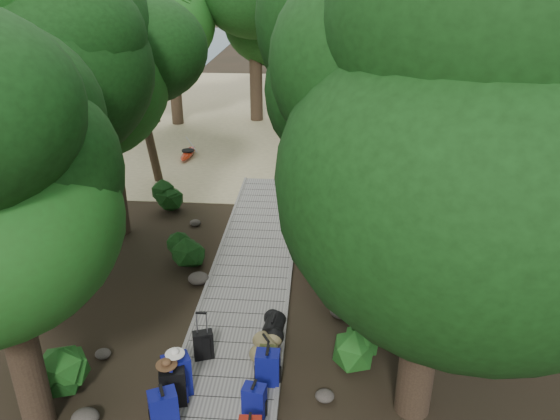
# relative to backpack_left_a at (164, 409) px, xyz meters

# --- Properties ---
(ground) EXTENTS (120.00, 120.00, 0.00)m
(ground) POSITION_rel_backpack_left_a_xyz_m (0.78, 4.27, -0.53)
(ground) COLOR black
(ground) RESTS_ON ground
(sand_beach) EXTENTS (40.00, 22.00, 0.02)m
(sand_beach) POSITION_rel_backpack_left_a_xyz_m (0.78, 20.27, -0.52)
(sand_beach) COLOR tan
(sand_beach) RESTS_ON ground
(boardwalk) EXTENTS (2.00, 12.00, 0.12)m
(boardwalk) POSITION_rel_backpack_left_a_xyz_m (0.78, 5.27, -0.47)
(boardwalk) COLOR gray
(boardwalk) RESTS_ON ground
(backpack_left_a) EXTENTS (0.53, 0.47, 0.83)m
(backpack_left_a) POSITION_rel_backpack_left_a_xyz_m (0.00, 0.00, 0.00)
(backpack_left_a) COLOR navy
(backpack_left_a) RESTS_ON boardwalk
(backpack_left_b) EXTENTS (0.49, 0.40, 0.79)m
(backpack_left_b) POSITION_rel_backpack_left_a_xyz_m (-0.00, 0.59, -0.02)
(backpack_left_b) COLOR black
(backpack_left_b) RESTS_ON boardwalk
(backpack_left_c) EXTENTS (0.56, 0.50, 0.86)m
(backpack_left_c) POSITION_rel_backpack_left_a_xyz_m (0.01, 0.82, 0.01)
(backpack_left_c) COLOR navy
(backpack_left_c) RESTS_ON boardwalk
(backpack_right_b) EXTENTS (0.41, 0.32, 0.67)m
(backpack_right_b) POSITION_rel_backpack_left_a_xyz_m (1.41, 0.40, -0.08)
(backpack_right_b) COLOR navy
(backpack_right_b) RESTS_ON boardwalk
(backpack_right_c) EXTENTS (0.43, 0.31, 0.73)m
(backpack_right_c) POSITION_rel_backpack_left_a_xyz_m (1.55, 1.20, -0.05)
(backpack_right_c) COLOR navy
(backpack_right_c) RESTS_ON boardwalk
(backpack_right_d) EXTENTS (0.32, 0.23, 0.48)m
(backpack_right_d) POSITION_rel_backpack_left_a_xyz_m (1.51, 1.61, -0.17)
(backpack_right_d) COLOR #414419
(backpack_right_d) RESTS_ON boardwalk
(duffel_right_khaki) EXTENTS (0.57, 0.64, 0.36)m
(duffel_right_khaki) POSITION_rel_backpack_left_a_xyz_m (1.45, 1.98, -0.24)
(duffel_right_khaki) COLOR olive
(duffel_right_khaki) RESTS_ON boardwalk
(duffel_right_black) EXTENTS (0.47, 0.67, 0.39)m
(duffel_right_black) POSITION_rel_backpack_left_a_xyz_m (1.54, 2.57, -0.22)
(duffel_right_black) COLOR black
(duffel_right_black) RESTS_ON boardwalk
(suitcase_on_boardwalk) EXTENTS (0.42, 0.32, 0.58)m
(suitcase_on_boardwalk) POSITION_rel_backpack_left_a_xyz_m (0.27, 1.79, -0.13)
(suitcase_on_boardwalk) COLOR black
(suitcase_on_boardwalk) RESTS_ON boardwalk
(lone_suitcase_on_sand) EXTENTS (0.40, 0.27, 0.59)m
(lone_suitcase_on_sand) POSITION_rel_backpack_left_a_xyz_m (1.17, 12.45, -0.22)
(lone_suitcase_on_sand) COLOR black
(lone_suitcase_on_sand) RESTS_ON sand_beach
(hat_brown) EXTENTS (0.36, 0.36, 0.11)m
(hat_brown) POSITION_rel_backpack_left_a_xyz_m (-0.08, 0.61, 0.43)
(hat_brown) COLOR #51351E
(hat_brown) RESTS_ON backpack_left_b
(hat_white) EXTENTS (0.34, 0.34, 0.11)m
(hat_white) POSITION_rel_backpack_left_a_xyz_m (0.01, 0.81, 0.50)
(hat_white) COLOR silver
(hat_white) RESTS_ON backpack_left_c
(kayak) EXTENTS (0.82, 3.57, 0.36)m
(kayak) POSITION_rel_backpack_left_a_xyz_m (-2.78, 13.71, -0.34)
(kayak) COLOR #9F220D
(kayak) RESTS_ON sand_beach
(sun_lounger) EXTENTS (0.79, 1.74, 0.54)m
(sun_lounger) POSITION_rel_backpack_left_a_xyz_m (3.46, 14.80, -0.24)
(sun_lounger) COLOR silver
(sun_lounger) RESTS_ON sand_beach
(tree_right_a) EXTENTS (5.12, 5.12, 8.53)m
(tree_right_a) POSITION_rel_backpack_left_a_xyz_m (4.07, 0.87, 3.73)
(tree_right_a) COLOR black
(tree_right_a) RESTS_ON ground
(tree_right_b) EXTENTS (5.93, 5.93, 10.58)m
(tree_right_b) POSITION_rel_backpack_left_a_xyz_m (5.28, 2.84, 4.76)
(tree_right_b) COLOR black
(tree_right_b) RESTS_ON ground
(tree_right_c) EXTENTS (5.15, 5.15, 8.91)m
(tree_right_c) POSITION_rel_backpack_left_a_xyz_m (4.21, 5.54, 3.92)
(tree_right_c) COLOR black
(tree_right_c) RESTS_ON ground
(tree_right_d) EXTENTS (6.11, 6.11, 11.20)m
(tree_right_d) POSITION_rel_backpack_left_a_xyz_m (6.42, 8.53, 5.07)
(tree_right_d) COLOR black
(tree_right_d) RESTS_ON ground
(tree_right_e) EXTENTS (5.21, 5.21, 9.37)m
(tree_right_e) POSITION_rel_backpack_left_a_xyz_m (4.54, 10.58, 4.15)
(tree_right_e) COLOR black
(tree_right_e) RESTS_ON ground
(tree_right_f) EXTENTS (5.97, 5.97, 10.66)m
(tree_right_f) POSITION_rel_backpack_left_a_xyz_m (7.63, 13.38, 4.80)
(tree_right_f) COLOR black
(tree_right_f) RESTS_ON ground
(tree_left_c) EXTENTS (4.76, 4.76, 8.28)m
(tree_left_c) POSITION_rel_backpack_left_a_xyz_m (-3.23, 7.10, 3.61)
(tree_left_c) COLOR black
(tree_left_c) RESTS_ON ground
(tree_back_a) EXTENTS (4.95, 4.95, 8.57)m
(tree_back_a) POSITION_rel_backpack_left_a_xyz_m (-0.71, 19.39, 3.75)
(tree_back_a) COLOR black
(tree_back_a) RESTS_ON ground
(tree_back_b) EXTENTS (6.08, 6.08, 10.86)m
(tree_back_b) POSITION_rel_backpack_left_a_xyz_m (2.82, 20.30, 4.90)
(tree_back_b) COLOR black
(tree_back_b) RESTS_ON ground
(tree_back_c) EXTENTS (4.64, 4.64, 8.36)m
(tree_back_c) POSITION_rel_backpack_left_a_xyz_m (6.06, 19.86, 3.64)
(tree_back_c) COLOR black
(tree_back_c) RESTS_ON ground
(tree_back_d) EXTENTS (4.58, 4.58, 7.63)m
(tree_back_d) POSITION_rel_backpack_left_a_xyz_m (-4.37, 18.47, 3.28)
(tree_back_d) COLOR black
(tree_back_d) RESTS_ON ground
(palm_right_a) EXTENTS (4.35, 4.35, 7.42)m
(palm_right_a) POSITION_rel_backpack_left_a_xyz_m (4.06, 9.71, 3.18)
(palm_right_a) COLOR #1B4413
(palm_right_a) RESTS_ON ground
(palm_right_b) EXTENTS (4.81, 4.81, 9.30)m
(palm_right_b) POSITION_rel_backpack_left_a_xyz_m (5.76, 15.60, 4.11)
(palm_right_b) COLOR #1B4413
(palm_right_b) RESTS_ON ground
(palm_right_c) EXTENTS (4.84, 4.84, 7.70)m
(palm_right_c) POSITION_rel_backpack_left_a_xyz_m (3.68, 16.50, 3.32)
(palm_right_c) COLOR #1B4413
(palm_right_c) RESTS_ON ground
(palm_left_a) EXTENTS (4.03, 4.03, 6.41)m
(palm_left_a) POSITION_rel_backpack_left_a_xyz_m (-3.46, 11.06, 2.67)
(palm_left_a) COLOR #1B4413
(palm_left_a) RESTS_ON ground
(rock_left_a) EXTENTS (0.47, 0.42, 0.26)m
(rock_left_a) POSITION_rel_backpack_left_a_xyz_m (-1.40, 0.12, -0.41)
(rock_left_a) COLOR #4C473F
(rock_left_a) RESTS_ON ground
(rock_left_b) EXTENTS (0.31, 0.28, 0.17)m
(rock_left_b) POSITION_rel_backpack_left_a_xyz_m (-1.73, 1.78, -0.45)
(rock_left_b) COLOR #4C473F
(rock_left_b) RESTS_ON ground
(rock_left_c) EXTENTS (0.50, 0.45, 0.28)m
(rock_left_c) POSITION_rel_backpack_left_a_xyz_m (-0.43, 4.57, -0.40)
(rock_left_c) COLOR #4C473F
(rock_left_c) RESTS_ON ground
(rock_left_d) EXTENTS (0.32, 0.29, 0.18)m
(rock_left_d) POSITION_rel_backpack_left_a_xyz_m (-1.19, 7.67, -0.45)
(rock_left_d) COLOR #4C473F
(rock_left_d) RESTS_ON ground
(rock_right_a) EXTENTS (0.34, 0.31, 0.19)m
(rock_right_a) POSITION_rel_backpack_left_a_xyz_m (2.58, 0.96, -0.44)
(rock_right_a) COLOR #4C473F
(rock_right_a) RESTS_ON ground
(rock_right_b) EXTENTS (0.53, 0.48, 0.29)m
(rock_right_b) POSITION_rel_backpack_left_a_xyz_m (2.95, 3.48, -0.39)
(rock_right_b) COLOR #4C473F
(rock_right_b) RESTS_ON ground
(rock_right_c) EXTENTS (0.27, 0.25, 0.15)m
(rock_right_c) POSITION_rel_backpack_left_a_xyz_m (2.33, 5.91, -0.46)
(rock_right_c) COLOR #4C473F
(rock_right_c) RESTS_ON ground
(rock_right_d) EXTENTS (0.58, 0.52, 0.32)m
(rock_right_d) POSITION_rel_backpack_left_a_xyz_m (3.62, 8.30, -0.37)
(rock_right_d) COLOR #4C473F
(rock_right_d) RESTS_ON ground
(shrub_left_a) EXTENTS (1.13, 1.13, 1.01)m
(shrub_left_a) POSITION_rel_backpack_left_a_xyz_m (-1.90, 0.85, -0.03)
(shrub_left_a) COLOR #1E4F17
(shrub_left_a) RESTS_ON ground
(shrub_left_b) EXTENTS (0.90, 0.90, 0.81)m
(shrub_left_b) POSITION_rel_backpack_left_a_xyz_m (-0.93, 5.34, -0.13)
(shrub_left_b) COLOR #1E4F17
(shrub_left_b) RESTS_ON ground
(shrub_left_c) EXTENTS (1.10, 1.10, 0.99)m
(shrub_left_c) POSITION_rel_backpack_left_a_xyz_m (-2.35, 8.49, -0.04)
(shrub_left_c) COLOR #1E4F17
(shrub_left_c) RESTS_ON ground
(shrub_right_a) EXTENTS (0.95, 0.95, 0.86)m
(shrub_right_a) POSITION_rel_backpack_left_a_xyz_m (3.20, 2.07, -0.11)
(shrub_right_a) COLOR #1E4F17
(shrub_right_a) RESTS_ON ground
(shrub_right_b) EXTENTS (1.49, 1.49, 1.34)m
(shrub_right_b) POSITION_rel_backpack_left_a_xyz_m (3.35, 6.65, 0.14)
(shrub_right_b) COLOR #1E4F17
(shrub_right_b) RESTS_ON ground
(shrub_right_c) EXTENTS (0.90, 0.90, 0.81)m
(shrub_right_c) POSITION_rel_backpack_left_a_xyz_m (3.05, 9.34, -0.13)
(shrub_right_c) COLOR #1E4F17
(shrub_right_c) RESTS_ON ground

